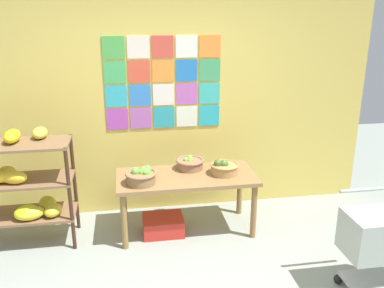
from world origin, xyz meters
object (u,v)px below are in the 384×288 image
(display_table, at_px, (186,182))
(shopping_cart, at_px, (380,237))
(fruit_basket_left, at_px, (190,163))
(banana_shelf_unit, at_px, (23,181))
(fruit_basket_back_left, at_px, (141,176))
(fruit_basket_back_right, at_px, (224,167))
(produce_crate_under_table, at_px, (163,225))

(display_table, distance_m, shopping_cart, 1.87)
(display_table, distance_m, fruit_basket_left, 0.23)
(display_table, bearing_deg, fruit_basket_left, 69.64)
(banana_shelf_unit, distance_m, shopping_cart, 3.24)
(fruit_basket_back_left, relative_size, fruit_basket_back_right, 1.04)
(banana_shelf_unit, distance_m, produce_crate_under_table, 1.46)
(fruit_basket_back_right, bearing_deg, shopping_cart, -50.70)
(shopping_cart, bearing_deg, produce_crate_under_table, 139.69)
(banana_shelf_unit, xyz_separation_m, fruit_basket_back_right, (1.99, -0.02, 0.02))
(fruit_basket_back_left, xyz_separation_m, produce_crate_under_table, (0.21, 0.10, -0.61))
(banana_shelf_unit, height_order, display_table, banana_shelf_unit)
(banana_shelf_unit, distance_m, display_table, 1.60)
(fruit_basket_back_left, distance_m, produce_crate_under_table, 0.65)
(shopping_cart, bearing_deg, display_table, 134.27)
(fruit_basket_left, height_order, shopping_cart, shopping_cart)
(banana_shelf_unit, height_order, fruit_basket_back_right, banana_shelf_unit)
(banana_shelf_unit, relative_size, fruit_basket_left, 3.92)
(display_table, bearing_deg, banana_shelf_unit, -179.77)
(banana_shelf_unit, xyz_separation_m, display_table, (1.60, 0.01, -0.13))
(fruit_basket_left, bearing_deg, banana_shelf_unit, -173.81)
(fruit_basket_left, xyz_separation_m, fruit_basket_back_right, (0.33, -0.20, 0.01))
(display_table, xyz_separation_m, fruit_basket_left, (0.06, 0.17, 0.14))
(banana_shelf_unit, xyz_separation_m, fruit_basket_back_left, (1.13, -0.12, 0.03))
(banana_shelf_unit, bearing_deg, produce_crate_under_table, -1.07)
(display_table, relative_size, fruit_basket_back_left, 4.62)
(fruit_basket_left, bearing_deg, display_table, -110.36)
(display_table, distance_m, produce_crate_under_table, 0.53)
(fruit_basket_back_right, distance_m, shopping_cart, 1.59)
(fruit_basket_left, bearing_deg, produce_crate_under_table, -147.34)
(display_table, height_order, fruit_basket_back_left, fruit_basket_back_left)
(fruit_basket_left, xyz_separation_m, fruit_basket_back_left, (-0.53, -0.30, 0.01))
(banana_shelf_unit, bearing_deg, fruit_basket_back_left, -6.18)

